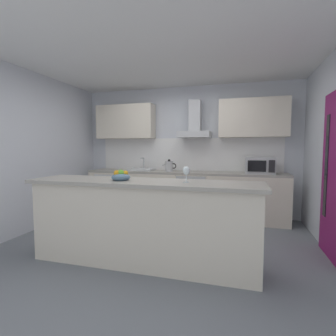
{
  "coord_description": "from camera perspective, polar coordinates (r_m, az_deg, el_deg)",
  "views": [
    {
      "loc": [
        1.1,
        -3.35,
        1.36
      ],
      "look_at": [
        -0.0,
        0.48,
        1.05
      ],
      "focal_mm": 27.6,
      "sensor_mm": 36.0,
      "label": 1
    }
  ],
  "objects": [
    {
      "name": "backsplash_tile",
      "position": [
        5.34,
        4.11,
        3.04
      ],
      "size": [
        3.72,
        0.02,
        0.66
      ],
      "primitive_type": "cube",
      "color": "white"
    },
    {
      "name": "range_hood",
      "position": [
        5.11,
        5.96,
        9.22
      ],
      "size": [
        0.62,
        0.45,
        0.72
      ],
      "color": "#B7BABC"
    },
    {
      "name": "ceiling",
      "position": [
        3.74,
        -2.2,
        23.95
      ],
      "size": [
        5.38,
        4.76,
        0.02
      ],
      "primitive_type": "cube",
      "color": "white"
    },
    {
      "name": "wine_glass",
      "position": [
        2.81,
        4.06,
        -0.73
      ],
      "size": [
        0.08,
        0.08,
        0.18
      ],
      "color": "silver",
      "rests_on": "counter_island"
    },
    {
      "name": "counter_island",
      "position": [
        3.09,
        -5.67,
        -11.79
      ],
      "size": [
        2.73,
        0.64,
        0.98
      ],
      "color": "beige",
      "rests_on": "ground"
    },
    {
      "name": "counter_back",
      "position": [
        5.12,
        3.35,
        -5.8
      ],
      "size": [
        3.85,
        0.6,
        0.9
      ],
      "color": "beige",
      "rests_on": "ground"
    },
    {
      "name": "sink",
      "position": [
        5.29,
        -5.84,
        -0.25
      ],
      "size": [
        0.5,
        0.4,
        0.26
      ],
      "color": "silver",
      "rests_on": "counter_back"
    },
    {
      "name": "ground",
      "position": [
        3.79,
        -2.08,
        -16.78
      ],
      "size": [
        5.38,
        4.76,
        0.02
      ],
      "primitive_type": "cube",
      "color": "slate"
    },
    {
      "name": "fruit_bowl",
      "position": [
        3.06,
        -10.38,
        -1.84
      ],
      "size": [
        0.22,
        0.22,
        0.13
      ],
      "color": "slate",
      "rests_on": "counter_island"
    },
    {
      "name": "oven",
      "position": [
        5.05,
        5.58,
        -5.84
      ],
      "size": [
        0.6,
        0.62,
        0.8
      ],
      "color": "slate",
      "rests_on": "ground"
    },
    {
      "name": "upper_cabinets",
      "position": [
        5.21,
        3.79,
        10.5
      ],
      "size": [
        3.8,
        0.32,
        0.7
      ],
      "color": "beige"
    },
    {
      "name": "microwave",
      "position": [
        4.88,
        19.62,
        0.55
      ],
      "size": [
        0.5,
        0.38,
        0.3
      ],
      "color": "#B7BABC",
      "rests_on": "counter_back"
    },
    {
      "name": "wall_back",
      "position": [
        5.41,
        4.28,
        3.8
      ],
      "size": [
        5.38,
        0.12,
        2.6
      ],
      "primitive_type": "cube",
      "color": "silver",
      "rests_on": "ground"
    },
    {
      "name": "wall_left",
      "position": [
        4.74,
        -29.02,
        3.16
      ],
      "size": [
        0.12,
        4.76,
        2.6
      ],
      "primitive_type": "cube",
      "color": "silver",
      "rests_on": "ground"
    },
    {
      "name": "kettle",
      "position": [
        5.05,
        0.26,
        0.43
      ],
      "size": [
        0.29,
        0.15,
        0.24
      ],
      "color": "#B7BABC",
      "rests_on": "counter_back"
    },
    {
      "name": "refrigerator",
      "position": [
        5.61,
        -11.95,
        -5.24
      ],
      "size": [
        0.58,
        0.6,
        0.85
      ],
      "color": "white",
      "rests_on": "ground"
    },
    {
      "name": "side_door",
      "position": [
        3.7,
        32.85,
        -1.44
      ],
      "size": [
        0.08,
        0.85,
        2.05
      ],
      "color": "#7A1456",
      "rests_on": "ground"
    }
  ]
}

